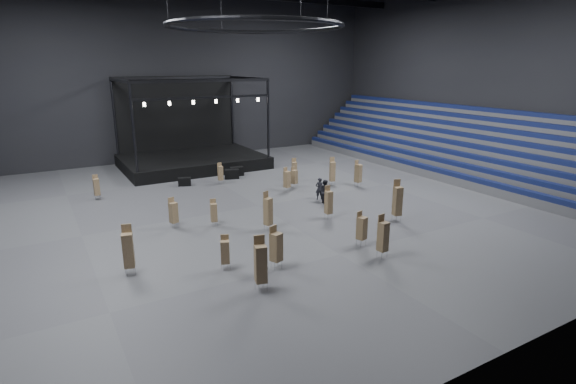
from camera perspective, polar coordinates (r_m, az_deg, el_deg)
floor at (r=34.53m, az=-3.77°, el=-1.77°), size 50.00×50.00×0.00m
wall_back at (r=52.58m, az=-14.48°, el=13.87°), size 50.00×0.20×18.00m
wall_front at (r=16.85m, az=29.63°, el=8.72°), size 50.00×0.20×18.00m
wall_right at (r=49.30m, az=23.79°, el=12.94°), size 0.20×42.00×18.00m
bleachers_right at (r=48.45m, az=21.37°, el=4.46°), size 7.20×40.00×6.40m
stage at (r=48.85m, az=-12.32°, el=4.95°), size 14.00×10.00×9.20m
truss_ring at (r=32.97m, az=-4.20°, el=20.28°), size 12.30×12.30×5.15m
flight_case_left at (r=41.09m, az=-13.00°, el=1.29°), size 1.23×0.88×0.74m
flight_case_mid at (r=43.91m, az=-6.53°, el=2.62°), size 1.38×0.83×0.86m
flight_case_right at (r=42.84m, az=-7.15°, el=2.28°), size 1.47×1.05×0.89m
chair_stack_0 at (r=41.31m, az=0.80°, el=2.88°), size 0.54×0.54×2.19m
chair_stack_1 at (r=21.58m, az=-3.50°, el=-8.97°), size 0.66×0.66×2.77m
chair_stack_2 at (r=41.02m, az=-8.59°, el=2.43°), size 0.42×0.42×1.93m
chair_stack_3 at (r=38.94m, az=-23.14°, el=0.64°), size 0.44×0.44×2.03m
chair_stack_4 at (r=25.64m, az=11.96°, el=-5.45°), size 0.55×0.55×2.52m
chair_stack_5 at (r=30.55m, az=-14.35°, el=-2.48°), size 0.57×0.57×2.08m
chair_stack_6 at (r=23.83m, az=-1.53°, el=-6.90°), size 0.68×0.68×2.37m
chair_stack_7 at (r=31.67m, az=13.73°, el=-1.03°), size 0.63×0.63×2.95m
chair_stack_8 at (r=39.27m, az=0.81°, el=1.98°), size 0.57×0.57×1.86m
chair_stack_9 at (r=31.49m, az=5.18°, el=-1.25°), size 0.45×0.45×2.38m
chair_stack_10 at (r=27.12m, az=9.34°, el=-4.47°), size 0.62×0.62×2.12m
chair_stack_11 at (r=24.02m, az=-7.99°, el=-7.46°), size 0.59×0.59×1.91m
chair_stack_12 at (r=29.16m, az=-2.57°, el=-2.40°), size 0.58×0.58×2.62m
chair_stack_13 at (r=40.00m, az=8.89°, el=2.41°), size 0.64×0.64×2.38m
chair_stack_14 at (r=30.33m, az=-9.42°, el=-2.52°), size 0.50×0.50×1.88m
chair_stack_15 at (r=40.23m, az=5.65°, el=2.67°), size 0.59×0.59×2.54m
chair_stack_16 at (r=37.99m, az=-0.14°, el=1.67°), size 0.58×0.58×2.10m
chair_stack_17 at (r=24.48m, az=-19.63°, el=-6.89°), size 0.64×0.64×2.71m
man_center at (r=35.98m, az=4.01°, el=0.43°), size 0.76×0.63×1.78m
crew_member at (r=35.06m, az=4.74°, el=0.07°), size 0.90×1.05×1.86m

